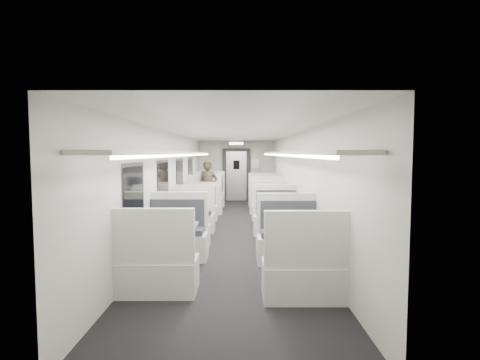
{
  "coord_description": "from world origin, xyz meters",
  "views": [
    {
      "loc": [
        0.15,
        -8.94,
        1.91
      ],
      "look_at": [
        0.14,
        1.52,
        1.16
      ],
      "focal_mm": 28.0,
      "sensor_mm": 36.0,
      "label": 1
    }
  ],
  "objects_px": {
    "booth_left_c": "(189,222)",
    "exit_sign": "(236,144)",
    "booth_right_b": "(272,211)",
    "booth_right_c": "(280,224)",
    "passenger": "(208,188)",
    "booth_right_d": "(296,252)",
    "booth_left_a": "(206,197)",
    "booth_right_a": "(265,198)",
    "booth_left_b": "(197,212)",
    "booth_left_d": "(168,249)",
    "vestibule_door": "(236,175)"
  },
  "relations": [
    {
      "from": "booth_left_b",
      "to": "booth_left_c",
      "type": "xyz_separation_m",
      "value": [
        0.0,
        -1.64,
        0.02
      ]
    },
    {
      "from": "booth_right_a",
      "to": "exit_sign",
      "type": "xyz_separation_m",
      "value": [
        -1.0,
        1.76,
        1.88
      ]
    },
    {
      "from": "booth_right_b",
      "to": "booth_right_c",
      "type": "height_order",
      "value": "booth_right_c"
    },
    {
      "from": "passenger",
      "to": "exit_sign",
      "type": "relative_size",
      "value": 2.76
    },
    {
      "from": "booth_left_a",
      "to": "booth_left_d",
      "type": "distance_m",
      "value": 6.73
    },
    {
      "from": "booth_right_a",
      "to": "vestibule_door",
      "type": "bearing_deg",
      "value": 113.97
    },
    {
      "from": "booth_right_c",
      "to": "passenger",
      "type": "height_order",
      "value": "passenger"
    },
    {
      "from": "booth_left_b",
      "to": "booth_right_b",
      "type": "bearing_deg",
      "value": 0.83
    },
    {
      "from": "booth_left_a",
      "to": "booth_right_a",
      "type": "relative_size",
      "value": 1.06
    },
    {
      "from": "booth_left_a",
      "to": "booth_left_b",
      "type": "xyz_separation_m",
      "value": [
        0.0,
        -2.7,
        -0.06
      ]
    },
    {
      "from": "booth_left_c",
      "to": "booth_right_a",
      "type": "bearing_deg",
      "value": 65.5
    },
    {
      "from": "booth_left_c",
      "to": "booth_right_a",
      "type": "distance_m",
      "value": 4.82
    },
    {
      "from": "booth_right_c",
      "to": "booth_right_a",
      "type": "bearing_deg",
      "value": 90.0
    },
    {
      "from": "booth_right_c",
      "to": "booth_right_d",
      "type": "relative_size",
      "value": 0.97
    },
    {
      "from": "booth_left_b",
      "to": "booth_left_d",
      "type": "bearing_deg",
      "value": -90.0
    },
    {
      "from": "booth_left_c",
      "to": "exit_sign",
      "type": "relative_size",
      "value": 3.4
    },
    {
      "from": "booth_right_a",
      "to": "booth_right_b",
      "type": "bearing_deg",
      "value": -90.0
    },
    {
      "from": "passenger",
      "to": "booth_right_d",
      "type": "bearing_deg",
      "value": -58.69
    },
    {
      "from": "exit_sign",
      "to": "booth_right_d",
      "type": "bearing_deg",
      "value": -83.47
    },
    {
      "from": "booth_right_a",
      "to": "booth_left_d",
      "type": "bearing_deg",
      "value": -106.43
    },
    {
      "from": "booth_right_c",
      "to": "booth_left_b",
      "type": "bearing_deg",
      "value": 135.99
    },
    {
      "from": "booth_right_c",
      "to": "booth_left_d",
      "type": "bearing_deg",
      "value": -133.62
    },
    {
      "from": "booth_left_d",
      "to": "booth_right_d",
      "type": "xyz_separation_m",
      "value": [
        2.0,
        -0.19,
        0.0
      ]
    },
    {
      "from": "booth_left_a",
      "to": "booth_left_c",
      "type": "bearing_deg",
      "value": -90.0
    },
    {
      "from": "booth_right_d",
      "to": "vestibule_door",
      "type": "bearing_deg",
      "value": 96.19
    },
    {
      "from": "booth_left_c",
      "to": "booth_right_b",
      "type": "bearing_deg",
      "value": 39.8
    },
    {
      "from": "booth_right_c",
      "to": "exit_sign",
      "type": "distance_m",
      "value": 6.79
    },
    {
      "from": "booth_left_b",
      "to": "booth_right_a",
      "type": "distance_m",
      "value": 3.4
    },
    {
      "from": "booth_left_b",
      "to": "passenger",
      "type": "height_order",
      "value": "passenger"
    },
    {
      "from": "booth_left_d",
      "to": "booth_right_a",
      "type": "xyz_separation_m",
      "value": [
        2.0,
        6.78,
        -0.01
      ]
    },
    {
      "from": "booth_left_a",
      "to": "booth_left_d",
      "type": "relative_size",
      "value": 1.04
    },
    {
      "from": "booth_right_c",
      "to": "booth_right_b",
      "type": "bearing_deg",
      "value": 90.0
    },
    {
      "from": "booth_right_a",
      "to": "booth_right_b",
      "type": "relative_size",
      "value": 1.06
    },
    {
      "from": "booth_right_d",
      "to": "exit_sign",
      "type": "distance_m",
      "value": 8.99
    },
    {
      "from": "vestibule_door",
      "to": "booth_right_a",
      "type": "bearing_deg",
      "value": -66.03
    },
    {
      "from": "booth_left_c",
      "to": "exit_sign",
      "type": "xyz_separation_m",
      "value": [
        1.0,
        6.15,
        1.9
      ]
    },
    {
      "from": "passenger",
      "to": "exit_sign",
      "type": "distance_m",
      "value": 3.52
    },
    {
      "from": "exit_sign",
      "to": "booth_left_d",
      "type": "bearing_deg",
      "value": -96.68
    },
    {
      "from": "booth_right_c",
      "to": "booth_right_d",
      "type": "distance_m",
      "value": 2.29
    },
    {
      "from": "vestibule_door",
      "to": "passenger",
      "type": "bearing_deg",
      "value": -103.02
    },
    {
      "from": "booth_left_a",
      "to": "booth_right_b",
      "type": "bearing_deg",
      "value": -53.18
    },
    {
      "from": "vestibule_door",
      "to": "exit_sign",
      "type": "bearing_deg",
      "value": -90.0
    },
    {
      "from": "booth_left_a",
      "to": "booth_right_b",
      "type": "relative_size",
      "value": 1.12
    },
    {
      "from": "booth_right_d",
      "to": "exit_sign",
      "type": "height_order",
      "value": "exit_sign"
    },
    {
      "from": "booth_left_a",
      "to": "booth_left_c",
      "type": "xyz_separation_m",
      "value": [
        0.0,
        -4.34,
        -0.04
      ]
    },
    {
      "from": "booth_right_c",
      "to": "exit_sign",
      "type": "height_order",
      "value": "exit_sign"
    },
    {
      "from": "booth_left_a",
      "to": "booth_right_b",
      "type": "xyz_separation_m",
      "value": [
        2.0,
        -2.67,
        -0.04
      ]
    },
    {
      "from": "booth_left_c",
      "to": "booth_right_c",
      "type": "height_order",
      "value": "booth_right_c"
    },
    {
      "from": "booth_left_a",
      "to": "exit_sign",
      "type": "xyz_separation_m",
      "value": [
        1.0,
        1.81,
        1.86
      ]
    },
    {
      "from": "booth_left_d",
      "to": "exit_sign",
      "type": "xyz_separation_m",
      "value": [
        1.0,
        8.54,
        1.88
      ]
    }
  ]
}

